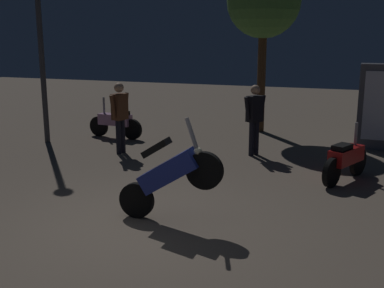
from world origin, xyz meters
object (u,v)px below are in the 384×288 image
(motorcycle_red_parked_left, at_px, (346,159))
(streetlamp_near, at_px, (39,21))
(motorcycle_blue_foreground, at_px, (169,175))
(person_rider_beside, at_px, (255,114))
(person_bystander_far, at_px, (120,112))
(motorcycle_pink_parked_right, at_px, (115,122))

(motorcycle_red_parked_left, bearing_deg, streetlamp_near, 107.03)
(motorcycle_blue_foreground, bearing_deg, streetlamp_near, 141.28)
(streetlamp_near, bearing_deg, motorcycle_blue_foreground, -37.81)
(person_rider_beside, distance_m, person_bystander_far, 3.17)
(motorcycle_red_parked_left, height_order, motorcycle_pink_parked_right, same)
(person_bystander_far, xyz_separation_m, streetlamp_near, (-2.45, 0.46, 2.12))
(motorcycle_blue_foreground, bearing_deg, motorcycle_pink_parked_right, 125.22)
(motorcycle_pink_parked_right, xyz_separation_m, streetlamp_near, (-1.47, -1.06, 2.69))
(motorcycle_pink_parked_right, bearing_deg, streetlamp_near, 40.97)
(motorcycle_blue_foreground, distance_m, streetlamp_near, 6.99)
(motorcycle_red_parked_left, distance_m, person_rider_beside, 2.59)
(motorcycle_red_parked_left, bearing_deg, motorcycle_blue_foreground, 165.86)
(motorcycle_red_parked_left, xyz_separation_m, person_rider_beside, (-2.12, 1.39, 0.55))
(motorcycle_red_parked_left, height_order, person_rider_beside, person_rider_beside)
(motorcycle_blue_foreground, bearing_deg, person_rider_beside, 85.12)
(person_rider_beside, distance_m, streetlamp_near, 5.91)
(motorcycle_pink_parked_right, xyz_separation_m, person_bystander_far, (0.98, -1.52, 0.58))
(motorcycle_blue_foreground, bearing_deg, person_bystander_far, 126.58)
(motorcycle_blue_foreground, height_order, motorcycle_red_parked_left, motorcycle_blue_foreground)
(motorcycle_blue_foreground, relative_size, person_rider_beside, 1.00)
(motorcycle_pink_parked_right, distance_m, person_rider_beside, 4.11)
(person_rider_beside, bearing_deg, motorcycle_blue_foreground, 119.46)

